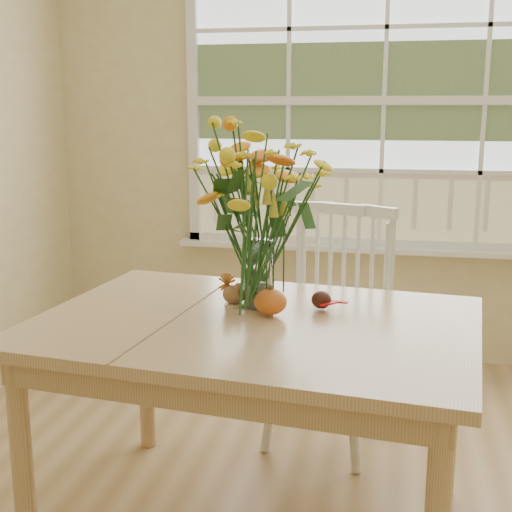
# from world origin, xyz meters

# --- Properties ---
(wall_back) EXTENTS (4.00, 0.02, 2.70)m
(wall_back) POSITION_xyz_m (0.00, 2.25, 1.35)
(wall_back) COLOR #D5C188
(wall_back) RESTS_ON floor
(window) EXTENTS (2.42, 0.12, 1.74)m
(window) POSITION_xyz_m (0.00, 2.21, 1.53)
(window) COLOR silver
(window) RESTS_ON wall_back
(dining_table) EXTENTS (1.60, 1.22, 0.80)m
(dining_table) POSITION_xyz_m (-0.37, 0.37, 0.71)
(dining_table) COLOR tan
(dining_table) RESTS_ON floor
(windsor_chair) EXTENTS (0.60, 0.58, 1.06)m
(windsor_chair) POSITION_xyz_m (-0.16, 1.15, 0.59)
(windsor_chair) COLOR white
(windsor_chair) RESTS_ON floor
(flower_vase) EXTENTS (0.51, 0.51, 0.61)m
(flower_vase) POSITION_xyz_m (-0.39, 0.52, 1.17)
(flower_vase) COLOR white
(flower_vase) RESTS_ON dining_table
(pumpkin) EXTENTS (0.12, 0.12, 0.09)m
(pumpkin) POSITION_xyz_m (-0.33, 0.42, 0.84)
(pumpkin) COLOR #CA4B17
(pumpkin) RESTS_ON dining_table
(turkey_figurine) EXTENTS (0.10, 0.08, 0.11)m
(turkey_figurine) POSITION_xyz_m (-0.48, 0.51, 0.84)
(turkey_figurine) COLOR #CCB78C
(turkey_figurine) RESTS_ON dining_table
(dark_gourd) EXTENTS (0.13, 0.09, 0.06)m
(dark_gourd) POSITION_xyz_m (-0.16, 0.53, 0.83)
(dark_gourd) COLOR #38160F
(dark_gourd) RESTS_ON dining_table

